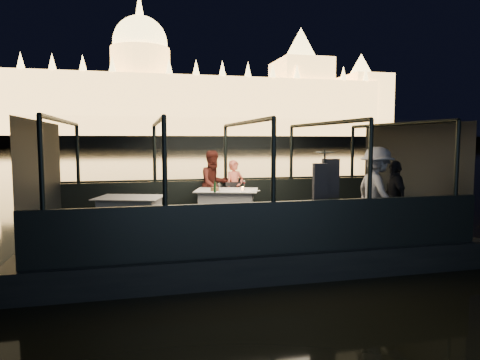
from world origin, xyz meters
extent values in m
plane|color=black|center=(0.00, 80.00, 0.00)|extent=(500.00, 500.00, 0.00)
cube|color=black|center=(0.00, 0.00, 0.00)|extent=(8.60, 4.40, 1.00)
cube|color=black|center=(0.00, 0.00, 0.48)|extent=(8.00, 4.00, 0.04)
cube|color=black|center=(0.00, 2.00, 0.95)|extent=(8.00, 0.08, 0.90)
cube|color=black|center=(0.00, -2.00, 0.95)|extent=(8.00, 0.08, 0.90)
cube|color=#423D33|center=(0.00, 210.00, 1.00)|extent=(400.00, 140.00, 6.00)
cube|color=silver|center=(-0.17, 1.04, 0.89)|extent=(1.70, 1.44, 0.77)
cube|color=silver|center=(-2.39, 0.54, 0.89)|extent=(1.62, 1.37, 0.73)
cube|color=black|center=(-0.35, 1.49, 0.95)|extent=(0.47, 0.47, 0.81)
cube|color=black|center=(0.13, 1.49, 0.95)|extent=(0.44, 0.44, 0.87)
imported|color=#E56C53|center=(0.19, 1.76, 1.25)|extent=(0.60, 0.50, 1.43)
imported|color=#431812|center=(-0.35, 1.76, 1.25)|extent=(0.98, 0.88, 1.67)
imported|color=white|center=(2.40, -1.25, 1.35)|extent=(0.69, 1.19, 1.81)
imported|color=black|center=(2.90, -1.10, 1.35)|extent=(0.54, 0.95, 1.52)
cylinder|color=#153B1D|center=(-0.53, 0.62, 1.42)|extent=(0.07, 0.07, 0.26)
cylinder|color=brown|center=(-0.49, 0.87, 1.31)|extent=(0.21, 0.21, 0.08)
cylinder|color=#F8953E|center=(0.16, 0.84, 1.31)|extent=(0.07, 0.07, 0.08)
cylinder|color=silver|center=(0.42, 0.62, 1.27)|extent=(0.25, 0.25, 0.01)
cylinder|color=white|center=(-0.27, 1.00, 1.27)|extent=(0.28, 0.28, 0.01)
camera|label=1|loc=(-2.22, -8.81, 2.43)|focal=32.00mm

